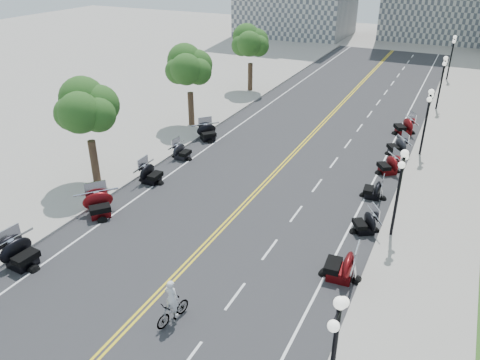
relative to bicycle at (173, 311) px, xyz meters
The scene contains 45 objects.
ground 6.70m from the bicycle, 103.38° to the left, with size 160.00×160.00×0.00m, color gray.
road 16.58m from the bicycle, 95.35° to the left, with size 16.00×90.00×0.01m, color #333335.
centerline_yellow_a 16.59m from the bicycle, 95.76° to the left, with size 0.12×90.00×0.00m, color yellow.
centerline_yellow_b 16.57m from the bicycle, 94.94° to the left, with size 0.12×90.00×0.00m, color yellow.
edge_line_north 17.20m from the bicycle, 73.60° to the left, with size 0.12×90.00×0.00m, color white.
edge_line_south 18.32m from the bicycle, 115.72° to the left, with size 0.12×90.00×0.00m, color white.
lane_dash_4 2.30m from the bicycle, 42.28° to the right, with size 0.12×2.00×0.00m, color white.
lane_dash_5 3.04m from the bicycle, 56.45° to the left, with size 0.12×2.00×0.00m, color white.
lane_dash_6 6.72m from the bicycle, 75.71° to the left, with size 0.12×2.00×0.00m, color white.
lane_dash_7 10.64m from the bicycle, 81.04° to the left, with size 0.12×2.00×0.00m, color white.
lane_dash_8 14.60m from the bicycle, 83.49° to the left, with size 0.12×2.00×0.00m, color white.
lane_dash_9 18.58m from the bicycle, 84.89° to the left, with size 0.12×2.00×0.00m, color white.
lane_dash_10 22.56m from the bicycle, 85.79° to the left, with size 0.12×2.00×0.00m, color white.
lane_dash_11 26.55m from the bicycle, 86.43° to the left, with size 0.12×2.00×0.00m, color white.
lane_dash_12 30.54m from the bicycle, 86.89° to the left, with size 0.12×2.00×0.00m, color white.
lane_dash_13 34.54m from the bicycle, 87.25° to the left, with size 0.12×2.00×0.00m, color white.
lane_dash_14 38.53m from the bicycle, 87.54° to the left, with size 0.12×2.00×0.00m, color white.
lane_dash_15 42.53m from the bicycle, 87.77° to the left, with size 0.12×2.00×0.00m, color white.
lane_dash_16 46.53m from the bicycle, 87.96° to the left, with size 0.12×2.00×0.00m, color white.
lane_dash_17 50.53m from the bicycle, 88.12° to the left, with size 0.12×2.00×0.00m, color white.
lane_dash_18 54.52m from the bicycle, 88.26° to the left, with size 0.12×2.00×0.00m, color white.
lane_dash_19 58.52m from the bicycle, 88.38° to the left, with size 0.12×2.00×0.00m, color white.
sidewalk_north 18.77m from the bicycle, 61.50° to the left, with size 5.00×90.00×0.15m, color #9E9991.
sidewalk_south 20.43m from the bicycle, 126.14° to the left, with size 5.00×90.00×0.15m, color #9E9991.
street_lamp_1 7.50m from the bicycle, 12.04° to the right, with size 0.50×1.20×4.90m, color black, non-canonical shape.
street_lamp_2 12.81m from the bicycle, 56.09° to the left, with size 0.50×1.20×4.90m, color black, non-canonical shape.
street_lamp_3 23.67m from the bicycle, 72.59° to the left, with size 0.50×1.20×4.90m, color black, non-canonical shape.
street_lamp_4 35.27m from the bicycle, 78.44° to the left, with size 0.50×1.20×4.90m, color black, non-canonical shape.
street_lamp_5 47.07m from the bicycle, 81.37° to the left, with size 0.50×1.20×4.90m, color black, non-canonical shape.
tree_2 14.94m from the bicycle, 143.65° to the left, with size 4.80×4.80×9.20m, color #235619, non-canonical shape.
tree_3 23.90m from the bicycle, 119.39° to the left, with size 4.80×4.80×9.20m, color #235619, non-canonical shape.
tree_4 34.74m from the bicycle, 109.56° to the left, with size 4.80×4.80×9.20m, color #235619, non-canonical shape.
motorcycle_n_5 8.04m from the bicycle, 46.74° to the left, with size 2.23×2.23×1.56m, color #590A0C, non-canonical shape.
motorcycle_n_6 11.77m from the bicycle, 61.34° to the left, with size 1.81×1.81×1.27m, color black, non-canonical shape.
motorcycle_n_7 15.40m from the bicycle, 70.12° to the left, with size 1.77×1.77×1.24m, color black, non-canonical shape.
motorcycle_n_8 19.24m from the bicycle, 73.64° to the left, with size 1.93×1.93×1.35m, color #590A0C, non-canonical shape.
motorcycle_n_9 22.79m from the bicycle, 76.27° to the left, with size 1.92×1.92×1.35m, color black, non-canonical shape.
motorcycle_n_10 27.17m from the bicycle, 78.92° to the left, with size 2.12×2.12×1.49m, color #590A0C, non-canonical shape.
motorcycle_s_4 8.74m from the bicycle, behind, with size 2.23×2.23×1.56m, color black, non-canonical shape.
motorcycle_s_5 10.10m from the bicycle, 148.05° to the left, with size 2.19×2.19×1.53m, color #590A0C, non-canonical shape.
motorcycle_s_6 13.16m from the bicycle, 129.50° to the left, with size 1.96×1.96×1.37m, color black, non-canonical shape.
motorcycle_s_7 16.70m from the bicycle, 121.03° to the left, with size 1.77×1.77×1.24m, color black, non-canonical shape.
motorcycle_s_8 20.35m from the bicycle, 115.47° to the left, with size 2.02×2.02×1.41m, color black, non-canonical shape.
bicycle is the anchor object (origin of this frame).
cyclist_rider 1.42m from the bicycle, ahead, with size 0.64×0.42×1.75m, color silver.
Camera 1 is at (10.57, -18.62, 14.14)m, focal length 35.00 mm.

